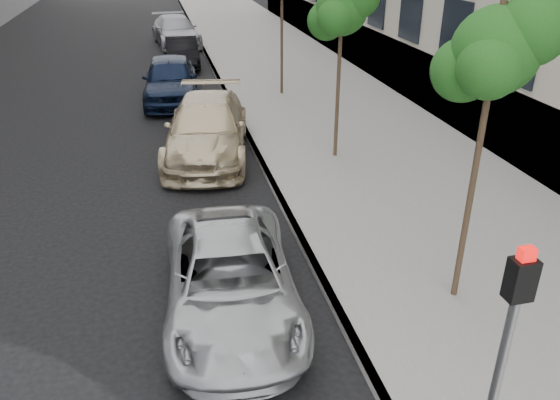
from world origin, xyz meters
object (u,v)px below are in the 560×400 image
object	(u,v)px
tree_near	(497,52)
minivan	(231,279)
sedan_blue	(171,79)
sedan_rear	(176,31)
tree_mid	(343,9)
sedan_black	(182,52)
suv	(207,128)
signal_pole	(505,347)

from	to	relation	value
tree_near	minivan	distance (m)	5.17
sedan_blue	tree_near	bearing A→B (deg)	-69.68
minivan	sedan_rear	world-z (taller)	sedan_rear
tree_mid	sedan_black	bearing A→B (deg)	104.80
sedan_blue	sedan_rear	bearing A→B (deg)	89.25
tree_mid	minivan	bearing A→B (deg)	-122.07
sedan_blue	sedan_rear	size ratio (longest dim) A/B	0.91
suv	sedan_blue	world-z (taller)	sedan_blue
suv	sedan_blue	bearing A→B (deg)	107.05
suv	sedan_black	bearing A→B (deg)	99.50
tree_mid	signal_pole	size ratio (longest dim) A/B	1.53
tree_mid	sedan_rear	xyz separation A→B (m)	(-3.33, 17.79, -3.17)
minivan	sedan_black	world-z (taller)	sedan_black
tree_near	sedan_blue	world-z (taller)	tree_near
signal_pole	tree_mid	bearing A→B (deg)	80.39
sedan_black	suv	bearing A→B (deg)	-89.82
tree_mid	minivan	xyz separation A→B (m)	(-3.72, -5.95, -3.31)
tree_near	tree_mid	size ratio (longest dim) A/B	1.05
signal_pole	sedan_black	xyz separation A→B (m)	(-1.79, 22.30, -1.37)
minivan	suv	size ratio (longest dim) A/B	0.84
signal_pole	sedan_rear	xyz separation A→B (m)	(-1.79, 27.49, -1.27)
minivan	sedan_blue	bearing A→B (deg)	95.15
sedan_black	signal_pole	bearing A→B (deg)	-85.05
tree_near	minivan	world-z (taller)	tree_near
tree_near	suv	bearing A→B (deg)	113.66
suv	sedan_black	size ratio (longest dim) A/B	1.34
sedan_blue	tree_mid	bearing A→B (deg)	-55.74
tree_near	signal_pole	xyz separation A→B (m)	(-1.53, -3.21, -2.13)
tree_near	minivan	size ratio (longest dim) A/B	1.08
sedan_black	sedan_rear	bearing A→B (deg)	90.35
tree_near	tree_mid	world-z (taller)	tree_near
tree_mid	sedan_rear	bearing A→B (deg)	100.59
tree_mid	suv	xyz separation A→B (m)	(-3.36, 1.17, -3.16)
suv	tree_near	bearing A→B (deg)	-56.68
tree_mid	signal_pole	distance (m)	10.01
signal_pole	sedan_black	world-z (taller)	signal_pole
tree_near	sedan_blue	xyz separation A→B (m)	(-4.09, 13.30, -3.35)
sedan_black	sedan_rear	distance (m)	5.20
sedan_rear	tree_mid	bearing A→B (deg)	-85.55
tree_mid	signal_pole	world-z (taller)	tree_mid
tree_near	signal_pole	size ratio (longest dim) A/B	1.60
sedan_blue	suv	bearing A→B (deg)	-79.39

